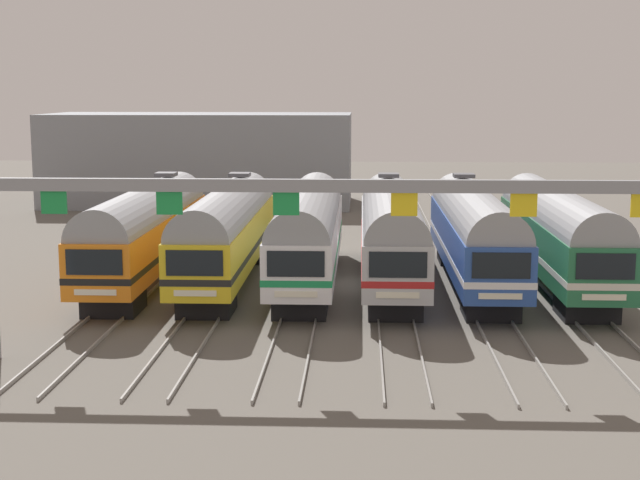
{
  "coord_description": "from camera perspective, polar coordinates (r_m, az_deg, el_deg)",
  "views": [
    {
      "loc": [
        0.55,
        -45.01,
        9.45
      ],
      "look_at": [
        -1.28,
        -3.97,
        2.84
      ],
      "focal_mm": 52.37,
      "sensor_mm": 36.0,
      "label": 1
    }
  ],
  "objects": [
    {
      "name": "commuter_train_blue",
      "position": [
        45.85,
        9.39,
        0.53
      ],
      "size": [
        2.88,
        18.06,
        5.05
      ],
      "color": "#284C9E",
      "rests_on": "ground"
    },
    {
      "name": "maintenance_building",
      "position": [
        78.74,
        -7.31,
        4.93
      ],
      "size": [
        25.04,
        10.0,
        7.55
      ],
      "primitive_type": "cube",
      "color": "gray",
      "rests_on": "ground"
    },
    {
      "name": "commuter_train_white",
      "position": [
        45.59,
        -0.7,
        0.6
      ],
      "size": [
        2.88,
        18.06,
        4.77
      ],
      "color": "white",
      "rests_on": "ground"
    },
    {
      "name": "track_bed",
      "position": [
        62.72,
        2.02,
        0.53
      ],
      "size": [
        21.61,
        70.0,
        0.15
      ],
      "color": "gray",
      "rests_on": "ground"
    },
    {
      "name": "commuter_train_stainless",
      "position": [
        45.54,
        4.36,
        0.57
      ],
      "size": [
        2.88,
        18.06,
        5.05
      ],
      "color": "#B2B5BA",
      "rests_on": "ground"
    },
    {
      "name": "catenary_gantry",
      "position": [
        31.79,
        1.54,
        1.7
      ],
      "size": [
        25.34,
        0.44,
        6.97
      ],
      "color": "gray",
      "rests_on": "ground"
    },
    {
      "name": "commuter_train_yellow",
      "position": [
        45.99,
        -5.7,
        0.63
      ],
      "size": [
        2.88,
        18.06,
        5.05
      ],
      "color": "gold",
      "rests_on": "ground"
    },
    {
      "name": "ground_plane",
      "position": [
        46.0,
        1.81,
        -2.73
      ],
      "size": [
        160.0,
        160.0,
        0.0
      ],
      "primitive_type": "plane",
      "color": "#5B564F"
    },
    {
      "name": "commuter_train_orange",
      "position": [
        46.74,
        -10.59,
        0.66
      ],
      "size": [
        2.88,
        18.06,
        5.05
      ],
      "color": "orange",
      "rests_on": "ground"
    },
    {
      "name": "commuter_train_green",
      "position": [
        46.5,
        14.31,
        0.48
      ],
      "size": [
        2.88,
        18.06,
        4.77
      ],
      "color": "#236B42",
      "rests_on": "ground"
    }
  ]
}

